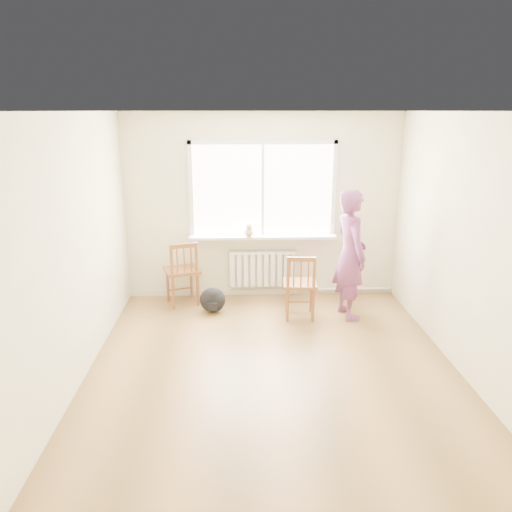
{
  "coord_description": "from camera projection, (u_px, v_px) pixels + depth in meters",
  "views": [
    {
      "loc": [
        -0.37,
        -4.93,
        2.71
      ],
      "look_at": [
        -0.14,
        1.2,
        0.91
      ],
      "focal_mm": 35.0,
      "sensor_mm": 36.0,
      "label": 1
    }
  ],
  "objects": [
    {
      "name": "ceiling",
      "position": [
        275.0,
        111.0,
        4.74
      ],
      "size": [
        4.5,
        4.5,
        0.0
      ],
      "primitive_type": "plane",
      "rotation": [
        3.14,
        0.0,
        0.0
      ],
      "color": "white",
      "rests_on": "back_wall"
    },
    {
      "name": "baseboard",
      "position": [
        262.0,
        292.0,
        7.63
      ],
      "size": [
        4.0,
        0.03,
        0.08
      ],
      "primitive_type": "cube",
      "color": "beige",
      "rests_on": "ground"
    },
    {
      "name": "backpack",
      "position": [
        213.0,
        300.0,
        6.92
      ],
      "size": [
        0.37,
        0.29,
        0.36
      ],
      "primitive_type": "ellipsoid",
      "rotation": [
        0.0,
        0.0,
        0.05
      ],
      "color": "black",
      "rests_on": "floor"
    },
    {
      "name": "windowsill",
      "position": [
        263.0,
        237.0,
        7.29
      ],
      "size": [
        2.15,
        0.22,
        0.04
      ],
      "primitive_type": "cube",
      "color": "white",
      "rests_on": "back_wall"
    },
    {
      "name": "floor",
      "position": [
        272.0,
        366.0,
        5.5
      ],
      "size": [
        4.5,
        4.5,
        0.0
      ],
      "primitive_type": "plane",
      "color": "#9E7040",
      "rests_on": "ground"
    },
    {
      "name": "window",
      "position": [
        263.0,
        186.0,
        7.17
      ],
      "size": [
        2.12,
        0.05,
        1.42
      ],
      "color": "white",
      "rests_on": "back_wall"
    },
    {
      "name": "chair_right",
      "position": [
        300.0,
        286.0,
        6.65
      ],
      "size": [
        0.47,
        0.45,
        0.9
      ],
      "rotation": [
        0.0,
        0.0,
        3.08
      ],
      "color": "brown",
      "rests_on": "floor"
    },
    {
      "name": "radiator",
      "position": [
        263.0,
        268.0,
        7.45
      ],
      "size": [
        1.0,
        0.12,
        0.55
      ],
      "color": "white",
      "rests_on": "back_wall"
    },
    {
      "name": "back_wall",
      "position": [
        263.0,
        207.0,
        7.28
      ],
      "size": [
        4.0,
        0.01,
        2.7
      ],
      "primitive_type": "cube",
      "color": "beige",
      "rests_on": "ground"
    },
    {
      "name": "heating_pipe",
      "position": [
        344.0,
        289.0,
        7.62
      ],
      "size": [
        1.4,
        0.04,
        0.04
      ],
      "primitive_type": "cylinder",
      "rotation": [
        0.0,
        1.57,
        0.0
      ],
      "color": "silver",
      "rests_on": "back_wall"
    },
    {
      "name": "chair_left",
      "position": [
        183.0,
        273.0,
        7.11
      ],
      "size": [
        0.59,
        0.57,
        0.94
      ],
      "rotation": [
        0.0,
        0.0,
        3.48
      ],
      "color": "brown",
      "rests_on": "floor"
    },
    {
      "name": "cat",
      "position": [
        249.0,
        230.0,
        7.17
      ],
      "size": [
        0.16,
        0.37,
        0.25
      ],
      "rotation": [
        0.0,
        0.0,
        0.01
      ],
      "color": "beige",
      "rests_on": "windowsill"
    },
    {
      "name": "person",
      "position": [
        350.0,
        255.0,
        6.61
      ],
      "size": [
        0.54,
        0.71,
        1.74
      ],
      "primitive_type": "imported",
      "rotation": [
        0.0,
        0.0,
        1.78
      ],
      "color": "#B23B42",
      "rests_on": "floor"
    }
  ]
}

